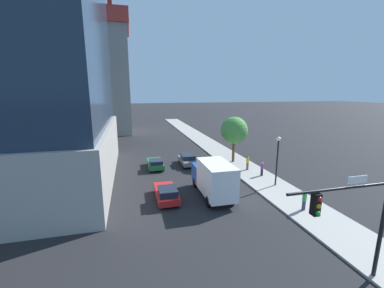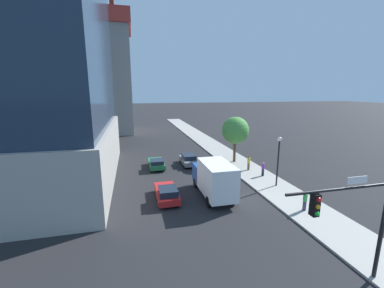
{
  "view_description": "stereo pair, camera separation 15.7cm",
  "coord_description": "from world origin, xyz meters",
  "px_view_note": "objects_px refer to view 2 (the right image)",
  "views": [
    {
      "loc": [
        -4.87,
        -4.69,
        9.69
      ],
      "look_at": [
        -0.79,
        11.53,
        6.09
      ],
      "focal_mm": 23.09,
      "sensor_mm": 36.0,
      "label": 1
    },
    {
      "loc": [
        -4.72,
        -4.73,
        9.69
      ],
      "look_at": [
        -0.79,
        11.53,
        6.09
      ],
      "focal_mm": 23.09,
      "sensor_mm": 36.0,
      "label": 2
    }
  ],
  "objects_px": {
    "construction_building": "(95,70)",
    "car_red": "(167,193)",
    "traffic_light_pole": "(354,211)",
    "car_green": "(156,163)",
    "pedestrian_yellow_shirt": "(249,163)",
    "car_gray": "(189,160)",
    "pedestrian_purple_shirt": "(263,169)",
    "street_lamp": "(279,153)",
    "pedestrian_green_shirt": "(305,201)",
    "box_truck": "(214,178)",
    "street_tree": "(235,130)"
  },
  "relations": [
    {
      "from": "traffic_light_pole",
      "to": "car_red",
      "type": "distance_m",
      "value": 14.54
    },
    {
      "from": "car_red",
      "to": "pedestrian_green_shirt",
      "type": "bearing_deg",
      "value": -24.55
    },
    {
      "from": "box_truck",
      "to": "pedestrian_purple_shirt",
      "type": "xyz_separation_m",
      "value": [
        7.19,
        3.89,
        -0.9
      ]
    },
    {
      "from": "street_tree",
      "to": "box_truck",
      "type": "distance_m",
      "value": 12.22
    },
    {
      "from": "street_lamp",
      "to": "pedestrian_yellow_shirt",
      "type": "distance_m",
      "value": 5.95
    },
    {
      "from": "traffic_light_pole",
      "to": "car_red",
      "type": "relative_size",
      "value": 1.29
    },
    {
      "from": "car_red",
      "to": "pedestrian_purple_shirt",
      "type": "distance_m",
      "value": 12.07
    },
    {
      "from": "pedestrian_green_shirt",
      "to": "pedestrian_purple_shirt",
      "type": "bearing_deg",
      "value": 83.55
    },
    {
      "from": "car_red",
      "to": "box_truck",
      "type": "bearing_deg",
      "value": -4.63
    },
    {
      "from": "car_green",
      "to": "box_truck",
      "type": "height_order",
      "value": "box_truck"
    },
    {
      "from": "pedestrian_purple_shirt",
      "to": "car_gray",
      "type": "bearing_deg",
      "value": 137.03
    },
    {
      "from": "box_truck",
      "to": "pedestrian_yellow_shirt",
      "type": "bearing_deg",
      "value": 43.68
    },
    {
      "from": "car_red",
      "to": "car_green",
      "type": "xyz_separation_m",
      "value": [
        -0.0,
        9.71,
        -0.03
      ]
    },
    {
      "from": "street_lamp",
      "to": "pedestrian_purple_shirt",
      "type": "relative_size",
      "value": 3.13
    },
    {
      "from": "car_gray",
      "to": "pedestrian_yellow_shirt",
      "type": "relative_size",
      "value": 2.4
    },
    {
      "from": "construction_building",
      "to": "car_red",
      "type": "xyz_separation_m",
      "value": [
        10.41,
        -41.45,
        -13.77
      ]
    },
    {
      "from": "street_lamp",
      "to": "box_truck",
      "type": "distance_m",
      "value": 7.31
    },
    {
      "from": "car_green",
      "to": "pedestrian_green_shirt",
      "type": "xyz_separation_m",
      "value": [
        10.59,
        -14.54,
        0.31
      ]
    },
    {
      "from": "car_gray",
      "to": "car_red",
      "type": "bearing_deg",
      "value": -113.06
    },
    {
      "from": "car_green",
      "to": "car_gray",
      "type": "distance_m",
      "value": 4.39
    },
    {
      "from": "car_green",
      "to": "pedestrian_yellow_shirt",
      "type": "xyz_separation_m",
      "value": [
        10.93,
        -3.78,
        0.4
      ]
    },
    {
      "from": "box_truck",
      "to": "construction_building",
      "type": "bearing_deg",
      "value": 109.45
    },
    {
      "from": "pedestrian_yellow_shirt",
      "to": "pedestrian_purple_shirt",
      "type": "distance_m",
      "value": 2.47
    },
    {
      "from": "car_gray",
      "to": "pedestrian_green_shirt",
      "type": "relative_size",
      "value": 2.64
    },
    {
      "from": "car_green",
      "to": "pedestrian_yellow_shirt",
      "type": "height_order",
      "value": "pedestrian_yellow_shirt"
    },
    {
      "from": "pedestrian_yellow_shirt",
      "to": "pedestrian_purple_shirt",
      "type": "height_order",
      "value": "pedestrian_yellow_shirt"
    },
    {
      "from": "box_truck",
      "to": "street_lamp",
      "type": "bearing_deg",
      "value": 7.21
    },
    {
      "from": "street_tree",
      "to": "box_truck",
      "type": "bearing_deg",
      "value": -122.05
    },
    {
      "from": "traffic_light_pole",
      "to": "car_gray",
      "type": "relative_size",
      "value": 1.35
    },
    {
      "from": "construction_building",
      "to": "car_red",
      "type": "distance_m",
      "value": 44.9
    },
    {
      "from": "pedestrian_green_shirt",
      "to": "car_gray",
      "type": "bearing_deg",
      "value": 112.49
    },
    {
      "from": "street_tree",
      "to": "box_truck",
      "type": "relative_size",
      "value": 0.93
    },
    {
      "from": "construction_building",
      "to": "pedestrian_green_shirt",
      "type": "bearing_deg",
      "value": -65.6
    },
    {
      "from": "pedestrian_yellow_shirt",
      "to": "car_green",
      "type": "bearing_deg",
      "value": 160.95
    },
    {
      "from": "traffic_light_pole",
      "to": "box_truck",
      "type": "xyz_separation_m",
      "value": [
        -2.95,
        11.75,
        -2.22
      ]
    },
    {
      "from": "construction_building",
      "to": "pedestrian_green_shirt",
      "type": "xyz_separation_m",
      "value": [
        21.0,
        -46.29,
        -13.49
      ]
    },
    {
      "from": "pedestrian_yellow_shirt",
      "to": "pedestrian_purple_shirt",
      "type": "bearing_deg",
      "value": -75.76
    },
    {
      "from": "traffic_light_pole",
      "to": "car_green",
      "type": "bearing_deg",
      "value": 108.51
    },
    {
      "from": "car_green",
      "to": "pedestrian_green_shirt",
      "type": "height_order",
      "value": "pedestrian_green_shirt"
    },
    {
      "from": "traffic_light_pole",
      "to": "car_gray",
      "type": "bearing_deg",
      "value": 97.52
    },
    {
      "from": "construction_building",
      "to": "car_red",
      "type": "height_order",
      "value": "construction_building"
    },
    {
      "from": "box_truck",
      "to": "pedestrian_green_shirt",
      "type": "distance_m",
      "value": 7.74
    },
    {
      "from": "street_lamp",
      "to": "pedestrian_green_shirt",
      "type": "relative_size",
      "value": 3.15
    },
    {
      "from": "construction_building",
      "to": "street_tree",
      "type": "distance_m",
      "value": 39.35
    },
    {
      "from": "car_gray",
      "to": "pedestrian_green_shirt",
      "type": "xyz_separation_m",
      "value": [
        6.24,
        -15.07,
        0.25
      ]
    },
    {
      "from": "street_lamp",
      "to": "box_truck",
      "type": "height_order",
      "value": "street_lamp"
    },
    {
      "from": "construction_building",
      "to": "pedestrian_yellow_shirt",
      "type": "bearing_deg",
      "value": -59.0
    },
    {
      "from": "street_tree",
      "to": "car_red",
      "type": "distance_m",
      "value": 14.97
    },
    {
      "from": "pedestrian_purple_shirt",
      "to": "car_green",
      "type": "bearing_deg",
      "value": 151.86
    },
    {
      "from": "construction_building",
      "to": "car_green",
      "type": "distance_m",
      "value": 36.14
    }
  ]
}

